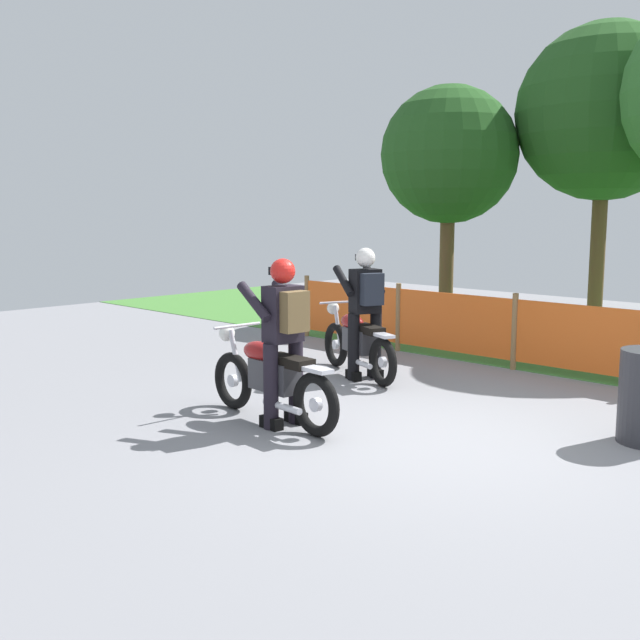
{
  "coord_description": "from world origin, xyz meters",
  "views": [
    {
      "loc": [
        4.12,
        -5.82,
        2.15
      ],
      "look_at": [
        -1.86,
        0.35,
        0.9
      ],
      "focal_mm": 42.22,
      "sensor_mm": 36.0,
      "label": 1
    }
  ],
  "objects_px": {
    "motorcycle_lead": "(357,342)",
    "motorcycle_trailing": "(271,378)",
    "rider_lead": "(365,306)",
    "rider_trailing": "(284,333)"
  },
  "relations": [
    {
      "from": "motorcycle_lead",
      "to": "motorcycle_trailing",
      "type": "relative_size",
      "value": 0.93
    },
    {
      "from": "motorcycle_trailing",
      "to": "rider_lead",
      "type": "distance_m",
      "value": 2.31
    },
    {
      "from": "motorcycle_trailing",
      "to": "rider_lead",
      "type": "bearing_deg",
      "value": -70.35
    },
    {
      "from": "motorcycle_trailing",
      "to": "motorcycle_lead",
      "type": "bearing_deg",
      "value": -66.24
    },
    {
      "from": "rider_lead",
      "to": "rider_trailing",
      "type": "bearing_deg",
      "value": 132.13
    },
    {
      "from": "motorcycle_lead",
      "to": "rider_trailing",
      "type": "relative_size",
      "value": 1.1
    },
    {
      "from": "motorcycle_lead",
      "to": "rider_lead",
      "type": "bearing_deg",
      "value": -179.49
    },
    {
      "from": "rider_lead",
      "to": "rider_trailing",
      "type": "xyz_separation_m",
      "value": [
        0.82,
        -2.19,
        0.0
      ]
    },
    {
      "from": "rider_lead",
      "to": "motorcycle_lead",
      "type": "bearing_deg",
      "value": 0.51
    },
    {
      "from": "rider_lead",
      "to": "rider_trailing",
      "type": "distance_m",
      "value": 2.34
    }
  ]
}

